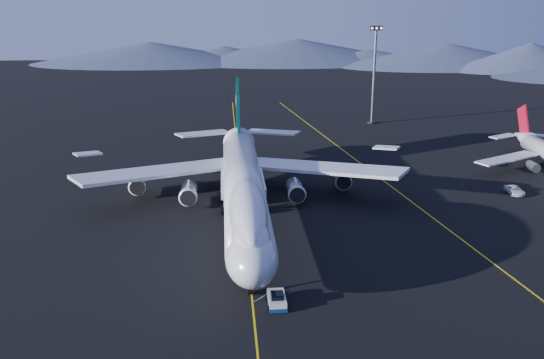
{
  "coord_description": "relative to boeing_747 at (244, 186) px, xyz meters",
  "views": [
    {
      "loc": [
        -2.91,
        -95.0,
        36.6
      ],
      "look_at": [
        4.9,
        2.38,
        6.0
      ],
      "focal_mm": 40.0,
      "sensor_mm": 36.0,
      "label": 1
    }
  ],
  "objects": [
    {
      "name": "ground",
      "position": [
        -0.0,
        -0.03,
        -5.81
      ],
      "size": [
        500.0,
        500.0,
        0.0
      ],
      "primitive_type": "plane",
      "color": "black",
      "rests_on": "ground"
    },
    {
      "name": "taxiway_line_main",
      "position": [
        -0.0,
        -0.03,
        -5.8
      ],
      "size": [
        0.25,
        220.0,
        0.01
      ],
      "primitive_type": "cube",
      "color": "yellow",
      "rests_on": "ground"
    },
    {
      "name": "taxiway_line_side",
      "position": [
        30.0,
        9.97,
        -5.8
      ],
      "size": [
        28.08,
        198.09,
        0.01
      ],
      "primitive_type": "cube",
      "rotation": [
        0.0,
        0.0,
        0.14
      ],
      "color": "yellow",
      "rests_on": "ground"
    },
    {
      "name": "boeing_747",
      "position": [
        0.0,
        0.0,
        0.0
      ],
      "size": [
        59.62,
        72.43,
        19.37
      ],
      "color": "silver",
      "rests_on": "ground"
    },
    {
      "name": "pushback_tug",
      "position": [
        2.93,
        -29.53,
        -5.22
      ],
      "size": [
        2.53,
        4.35,
        1.89
      ],
      "rotation": [
        0.0,
        0.0,
        0.01
      ],
      "color": "silver",
      "rests_on": "ground"
    },
    {
      "name": "service_van",
      "position": [
        51.2,
        8.82,
        -5.09
      ],
      "size": [
        2.67,
        5.35,
        1.46
      ],
      "primitive_type": "imported",
      "rotation": [
        0.0,
        0.0,
        -0.05
      ],
      "color": "silver",
      "rests_on": "ground"
    },
    {
      "name": "floodlight_mast",
      "position": [
        39.4,
        73.34,
        8.01
      ],
      "size": [
        3.37,
        2.53,
        27.28
      ],
      "rotation": [
        0.0,
        0.0,
        -0.13
      ],
      "color": "black",
      "rests_on": "ground"
    }
  ]
}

